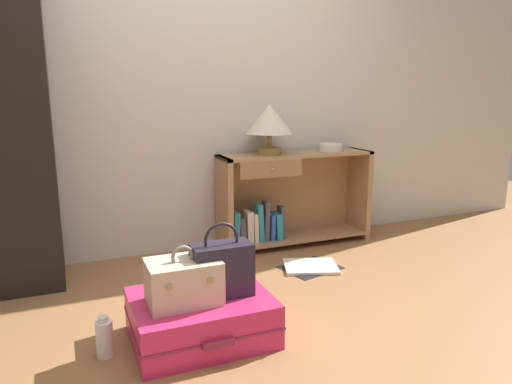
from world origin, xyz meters
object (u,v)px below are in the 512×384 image
Objects in this scene: handbag at (222,269)px; train_case at (184,281)px; table_lamp at (270,121)px; bottle at (104,338)px; suitcase_large at (201,317)px; bookshelf at (287,200)px; open_book_on_floor at (311,267)px; bowl at (331,147)px.

train_case is at bearing -177.28° from handbag.
bottle is (-1.29, -1.10, -0.86)m from table_lamp.
suitcase_large is at bearing 168.75° from handbag.
bottle is at bearing 178.58° from suitcase_large.
open_book_on_floor is at bearing -98.78° from bookshelf.
bottle is at bearing -139.50° from table_lamp.
table_lamp is 1.89× the size of bottle.
bookshelf is at bearing 37.62° from bottle.
table_lamp is (-0.16, -0.02, 0.60)m from bookshelf.
suitcase_large is (-1.36, -1.10, -0.63)m from bowl.
train_case is at bearing -6.41° from bottle.
bowl is (0.36, -0.02, 0.39)m from bookshelf.
handbag reaches higher than bottle.
bookshelf is at bearing 51.67° from handbag.
bowl is at bearing 49.01° from open_book_on_floor.
open_book_on_floor is at bearing -130.99° from bowl.
train_case is 0.19m from handbag.
suitcase_large reaches higher than open_book_on_floor.
bowl is at bearing 38.04° from train_case.
bookshelf is at bearing 5.58° from table_lamp.
open_book_on_floor is (0.08, -0.51, -0.94)m from table_lamp.
table_lamp is 1.63m from suitcase_large.
bottle is 1.49m from open_book_on_floor.
bookshelf reaches higher than handbag.
open_book_on_floor is at bearing 31.95° from train_case.
table_lamp reaches higher than open_book_on_floor.
suitcase_large is at bearing 18.56° from train_case.
table_lamp is 1.90m from bottle.
table_lamp is at bearing -174.42° from bookshelf.
bowl is 1.73m from handbag.
train_case is at bearing -133.41° from bookshelf.
suitcase_large is 0.26m from handbag.
table_lamp reaches higher than bowl.
suitcase_large is 1.54× the size of open_book_on_floor.
train_case is 0.42m from bottle.
train_case is at bearing -148.05° from open_book_on_floor.
suitcase_large is 2.00× the size of train_case.
table_lamp is at bearing 56.55° from handbag.
bowl reaches higher than bottle.
handbag is (0.10, -0.02, 0.24)m from suitcase_large.
suitcase_large is 0.44m from bottle.
bookshelf is 0.52m from bowl.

